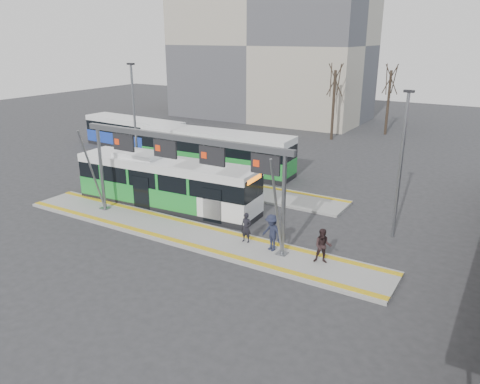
# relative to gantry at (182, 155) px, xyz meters

# --- Properties ---
(ground) EXTENTS (120.00, 120.00, 0.00)m
(ground) POSITION_rel_gantry_xyz_m (0.35, -0.25, -4.30)
(ground) COLOR #2D2D30
(ground) RESTS_ON ground
(platform_main) EXTENTS (22.00, 3.00, 0.15)m
(platform_main) POSITION_rel_gantry_xyz_m (0.35, -0.25, -4.22)
(platform_main) COLOR gray
(platform_main) RESTS_ON ground
(platform_second) EXTENTS (20.00, 3.00, 0.15)m
(platform_second) POSITION_rel_gantry_xyz_m (-3.65, 7.75, -4.22)
(platform_second) COLOR gray
(platform_second) RESTS_ON ground
(tactile_main) EXTENTS (22.00, 2.65, 0.02)m
(tactile_main) POSITION_rel_gantry_xyz_m (0.35, -0.25, -4.14)
(tactile_main) COLOR gold
(tactile_main) RESTS_ON platform_main
(tactile_second) EXTENTS (20.00, 0.35, 0.02)m
(tactile_second) POSITION_rel_gantry_xyz_m (-3.65, 8.90, -4.14)
(tactile_second) COLOR gold
(tactile_second) RESTS_ON platform_second
(gantry) EXTENTS (13.00, 1.68, 5.20)m
(gantry) POSITION_rel_gantry_xyz_m (0.00, 0.00, 0.00)
(gantry) COLOR slate
(gantry) RESTS_ON platform_main
(apartment_block) EXTENTS (24.50, 12.50, 18.40)m
(apartment_block) POSITION_rel_gantry_xyz_m (-13.65, 35.75, 4.91)
(apartment_block) COLOR #A79D8B
(apartment_block) RESTS_ON ground
(hero_bus) EXTENTS (12.11, 3.32, 3.29)m
(hero_bus) POSITION_rel_gantry_xyz_m (-3.41, 2.61, -2.79)
(hero_bus) COLOR black
(hero_bus) RESTS_ON ground
(bg_bus_green) EXTENTS (12.68, 3.35, 3.14)m
(bg_bus_green) POSITION_rel_gantry_xyz_m (-5.37, 11.00, -2.75)
(bg_bus_green) COLOR black
(bg_bus_green) RESTS_ON ground
(bg_bus_blue) EXTENTS (10.86, 2.91, 2.81)m
(bg_bus_blue) POSITION_rel_gantry_xyz_m (-16.31, 13.51, -2.91)
(bg_bus_blue) COLOR black
(bg_bus_blue) RESTS_ON ground
(passenger_a) EXTENTS (0.59, 0.41, 1.56)m
(passenger_a) POSITION_rel_gantry_xyz_m (3.64, 0.36, -3.37)
(passenger_a) COLOR black
(passenger_a) RESTS_ON platform_main
(passenger_b) EXTENTS (0.98, 0.88, 1.67)m
(passenger_b) POSITION_rel_gantry_xyz_m (7.83, 0.22, -3.32)
(passenger_b) COLOR black
(passenger_b) RESTS_ON platform_main
(passenger_c) EXTENTS (1.36, 1.05, 1.85)m
(passenger_c) POSITION_rel_gantry_xyz_m (5.20, 0.18, -3.22)
(passenger_c) COLOR #1D2235
(passenger_c) RESTS_ON platform_main
(tree_left) EXTENTS (1.40, 1.40, 7.83)m
(tree_left) POSITION_rel_gantry_xyz_m (-1.74, 26.76, 1.64)
(tree_left) COLOR #382B21
(tree_left) RESTS_ON ground
(tree_mid) EXTENTS (1.40, 1.40, 7.62)m
(tree_mid) POSITION_rel_gantry_xyz_m (2.31, 32.25, 1.48)
(tree_mid) COLOR #382B21
(tree_mid) RESTS_ON ground
(tree_far) EXTENTS (1.40, 1.40, 7.23)m
(tree_far) POSITION_rel_gantry_xyz_m (-21.95, 31.14, 1.18)
(tree_far) COLOR #382B21
(tree_far) RESTS_ON ground
(lamp_west) EXTENTS (0.50, 0.25, 8.45)m
(lamp_west) POSITION_rel_gantry_xyz_m (-7.87, 4.91, 0.17)
(lamp_west) COLOR slate
(lamp_west) RESTS_ON ground
(lamp_east) EXTENTS (0.50, 0.25, 7.68)m
(lamp_east) POSITION_rel_gantry_xyz_m (9.82, 5.32, -0.22)
(lamp_east) COLOR slate
(lamp_east) RESTS_ON ground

